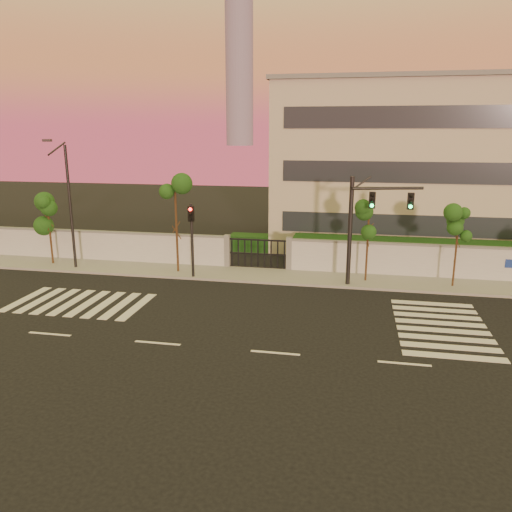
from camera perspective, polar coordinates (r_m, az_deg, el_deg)
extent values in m
plane|color=black|center=(20.38, 2.22, -11.02)|extent=(120.00, 120.00, 0.00)
cube|color=gray|center=(30.13, 5.29, -2.48)|extent=(60.00, 3.00, 0.15)
cube|color=#B0B3B8|center=(37.20, -22.31, 1.19)|extent=(25.00, 0.30, 2.00)
cube|color=slate|center=(36.99, -22.46, 2.79)|extent=(25.00, 0.36, 0.12)
cube|color=slate|center=(32.12, -3.29, 0.51)|extent=(0.35, 0.35, 2.20)
cube|color=slate|center=(31.40, 3.80, 0.18)|extent=(0.35, 0.35, 2.20)
cube|color=black|center=(34.23, 21.20, 0.07)|extent=(20.00, 2.00, 1.80)
cube|color=black|center=(38.57, -18.40, 1.50)|extent=(12.00, 1.80, 1.40)
cube|color=black|center=(36.61, 1.68, 1.42)|extent=(6.00, 1.50, 1.20)
cube|color=#BCB79F|center=(40.81, 20.06, 9.57)|extent=(24.00, 12.00, 12.00)
cube|color=#262D38|center=(35.33, 21.03, 3.16)|extent=(22.00, 0.08, 1.40)
cube|color=#262D38|center=(34.89, 21.54, 8.80)|extent=(22.00, 0.08, 1.40)
cube|color=#262D38|center=(34.80, 22.07, 14.53)|extent=(22.00, 0.08, 1.40)
cube|color=slate|center=(40.87, 20.82, 18.10)|extent=(24.40, 12.40, 0.30)
cylinder|color=slate|center=(309.33, -1.94, 22.76)|extent=(16.00, 16.00, 110.00)
cube|color=silver|center=(29.16, -24.82, -4.47)|extent=(0.50, 4.00, 0.02)
cube|color=silver|center=(28.65, -23.36, -4.63)|extent=(0.50, 4.00, 0.02)
cube|color=silver|center=(28.17, -21.83, -4.80)|extent=(0.50, 4.00, 0.02)
cube|color=silver|center=(27.70, -20.26, -4.97)|extent=(0.50, 4.00, 0.02)
cube|color=silver|center=(27.25, -18.63, -5.14)|extent=(0.50, 4.00, 0.02)
cube|color=silver|center=(26.83, -16.95, -5.31)|extent=(0.50, 4.00, 0.02)
cube|color=silver|center=(26.43, -15.22, -5.48)|extent=(0.50, 4.00, 0.02)
cube|color=silver|center=(26.06, -13.43, -5.65)|extent=(0.50, 4.00, 0.02)
cube|color=silver|center=(21.52, 21.74, -10.63)|extent=(4.00, 0.50, 0.02)
cube|color=silver|center=(22.33, 21.33, -9.68)|extent=(4.00, 0.50, 0.02)
cube|color=silver|center=(23.15, 20.95, -8.80)|extent=(4.00, 0.50, 0.02)
cube|color=silver|center=(23.97, 20.60, -7.97)|extent=(4.00, 0.50, 0.02)
cube|color=silver|center=(24.79, 20.27, -7.20)|extent=(4.00, 0.50, 0.02)
cube|color=silver|center=(25.63, 19.97, -6.48)|extent=(4.00, 0.50, 0.02)
cube|color=silver|center=(26.46, 19.68, -5.80)|extent=(4.00, 0.50, 0.02)
cube|color=silver|center=(27.30, 19.41, -5.17)|extent=(4.00, 0.50, 0.02)
cube|color=silver|center=(23.88, -22.49, -8.23)|extent=(2.00, 0.15, 0.01)
cube|color=silver|center=(21.63, -11.18, -9.72)|extent=(2.00, 0.15, 0.01)
cube|color=silver|center=(20.38, 2.22, -11.00)|extent=(2.00, 0.15, 0.01)
cube|color=silver|center=(20.32, 16.60, -11.70)|extent=(2.00, 0.15, 0.01)
cylinder|color=#382314|center=(35.16, -22.49, 2.57)|extent=(0.13, 0.13, 4.52)
sphere|color=#1D4012|center=(34.94, -22.70, 4.75)|extent=(1.20, 1.20, 1.20)
sphere|color=#1D4012|center=(35.01, -21.88, 3.72)|extent=(0.92, 0.92, 0.92)
sphere|color=#1D4012|center=(35.05, -23.22, 3.98)|extent=(0.87, 0.87, 0.87)
cylinder|color=#382314|center=(30.84, -9.08, 3.41)|extent=(0.13, 0.13, 6.02)
sphere|color=#1D4012|center=(30.56, -9.21, 6.74)|extent=(1.20, 1.20, 1.20)
sphere|color=#1D4012|center=(30.77, -8.34, 5.12)|extent=(0.91, 0.91, 0.91)
sphere|color=#1D4012|center=(30.61, -9.85, 5.59)|extent=(0.87, 0.87, 0.87)
cylinder|color=#382314|center=(29.37, 12.62, 1.39)|extent=(0.12, 0.12, 4.70)
sphere|color=#1D4012|center=(29.10, 12.76, 4.10)|extent=(1.08, 1.08, 1.08)
sphere|color=#1D4012|center=(29.43, 13.35, 2.78)|extent=(0.82, 0.82, 0.82)
sphere|color=#1D4012|center=(29.03, 12.14, 3.17)|extent=(0.78, 0.78, 0.78)
cylinder|color=#382314|center=(29.80, 21.90, 0.78)|extent=(0.11, 0.11, 4.60)
sphere|color=#1D4012|center=(29.53, 22.14, 3.39)|extent=(1.00, 1.00, 1.00)
sphere|color=#1D4012|center=(29.90, 22.55, 2.12)|extent=(0.76, 0.76, 0.76)
sphere|color=#1D4012|center=(29.43, 21.59, 2.49)|extent=(0.73, 0.73, 0.73)
cylinder|color=black|center=(28.31, 10.68, 2.62)|extent=(0.24, 0.24, 6.25)
cylinder|color=black|center=(27.99, 14.87, 7.49)|extent=(3.76, 1.04, 0.16)
cube|color=black|center=(27.97, 13.13, 6.24)|extent=(0.35, 0.18, 0.91)
sphere|color=#0CF259|center=(27.90, 13.11, 5.63)|extent=(0.20, 0.20, 0.20)
cube|color=black|center=(28.12, 17.26, 6.01)|extent=(0.35, 0.18, 0.91)
sphere|color=#0CF259|center=(28.05, 17.24, 5.41)|extent=(0.20, 0.20, 0.20)
cylinder|color=black|center=(29.72, -7.31, 1.63)|extent=(0.16, 0.16, 4.56)
cube|color=black|center=(29.36, -7.44, 4.80)|extent=(0.35, 0.18, 0.91)
sphere|color=red|center=(29.21, -7.52, 5.31)|extent=(0.20, 0.20, 0.20)
cylinder|color=black|center=(33.35, -20.43, 5.07)|extent=(0.18, 0.18, 7.82)
cylinder|color=black|center=(32.28, -21.81, 11.33)|extent=(0.10, 1.87, 0.76)
cube|color=#3F3F44|center=(31.53, -22.77, 12.09)|extent=(0.49, 0.24, 0.15)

